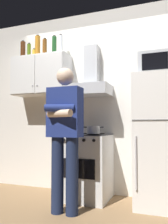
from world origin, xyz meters
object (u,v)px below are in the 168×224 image
Objects in this scene: bottle_liquor_amber at (38,46)px; refrigerator at (160,140)px; upper_cabinet at (41,76)px; bottle_rum_dark at (23,50)px; range_hood at (90,82)px; stove_oven at (87,166)px; person_standing at (65,133)px; bottle_olive_oil at (29,51)px; bottle_wine_green at (54,46)px; microwave at (159,65)px; bottle_vodka_clear at (61,45)px; bottle_spice_jar at (34,54)px; bottle_beer_brown at (45,47)px; cooking_pot at (93,130)px.

refrigerator is at bearing -3.01° from bottle_liquor_amber.
bottle_rum_dark is at bearing 176.31° from upper_cabinet.
range_hood is (0.80, 0.00, -0.15)m from upper_cabinet.
stove_oven is 1.17m from range_hood.
person_standing is at bearing -94.72° from stove_oven.
range_hood is at bearing -1.08° from bottle_rum_dark.
bottle_liquor_amber is 1.40× the size of bottle_olive_oil.
microwave is at bearing -5.15° from bottle_wine_green.
person_standing is (-1.00, -0.61, 0.10)m from refrigerator.
bottle_rum_dark is at bearing 178.92° from range_hood.
bottle_wine_green is 1.32× the size of bottle_olive_oil.
bottle_rum_dark is (-0.69, 0.02, -0.00)m from bottle_vodka_clear.
bottle_liquor_amber reaches higher than stove_oven.
bottle_olive_oil reaches higher than range_hood.
bottle_spice_jar is 0.45× the size of bottle_liquor_amber.
bottle_liquor_amber reaches higher than upper_cabinet.
bottle_olive_oil is at bearing 171.18° from bottle_liquor_amber.
person_standing reaches higher than refrigerator.
range_hood is 2.45× the size of bottle_rum_dark.
microwave is 1.86m from bottle_liquor_amber.
bottle_rum_dark is at bearing 175.99° from refrigerator.
bottle_wine_green is at bearing 125.38° from person_standing.
bottle_beer_brown reaches higher than stove_oven.
microwave is 1.41× the size of bottle_liquor_amber.
bottle_vodka_clear reaches higher than stove_oven.
bottle_spice_jar is 0.50× the size of bottle_rum_dark.
bottle_beer_brown is 0.80× the size of bottle_liquor_amber.
cooking_pot is at bearing -14.73° from upper_cabinet.
upper_cabinet is 2.65× the size of bottle_liquor_amber.
person_standing is at bearing -44.26° from upper_cabinet.
person_standing is at bearing -36.79° from bottle_olive_oil.
upper_cabinet is 1.55m from stove_oven.
bottle_rum_dark is 0.14m from bottle_olive_oil.
refrigerator reaches higher than cooking_pot.
stove_oven is 0.52m from cooking_pot.
bottle_olive_oil is (-0.97, 0.73, 1.26)m from person_standing.
bottle_olive_oil is at bearing -179.76° from range_hood.
bottle_beer_brown reaches higher than microwave.
microwave is at bearing 9.57° from cooking_pot.
bottle_wine_green reaches higher than bottle_spice_jar.
bottle_vodka_clear is at bearing -12.98° from bottle_wine_green.
bottle_rum_dark reaches higher than stove_oven.
cooking_pot is at bearing -11.74° from bottle_rum_dark.
bottle_beer_brown is 0.15m from bottle_wine_green.
bottle_wine_green is at bearing 8.95° from upper_cabinet.
refrigerator is 5.11× the size of bottle_vodka_clear.
refrigerator is 5.86× the size of cooking_pot.
stove_oven is 1.62m from microwave.
bottle_rum_dark reaches higher than refrigerator.
bottle_beer_brown is 0.89× the size of bottle_rum_dark.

